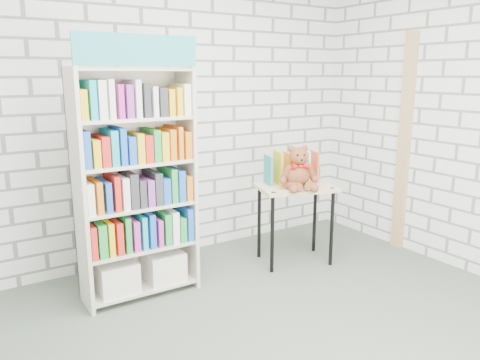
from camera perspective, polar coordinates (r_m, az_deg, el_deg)
room_shell at (r=2.52m, az=5.44°, el=14.37°), size 4.52×4.02×2.81m
bookshelf at (r=3.64m, az=-12.57°, el=-0.35°), size 0.88×0.34×1.98m
display_table at (r=4.29m, az=6.77°, el=-2.01°), size 0.78×0.64×0.73m
table_books at (r=4.33m, az=6.30°, el=1.44°), size 0.51×0.33×0.28m
teddy_bear at (r=4.12m, az=7.17°, el=1.02°), size 0.36×0.34×0.38m
door_trim at (r=4.82m, az=19.39°, el=4.17°), size 0.05×0.12×2.10m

